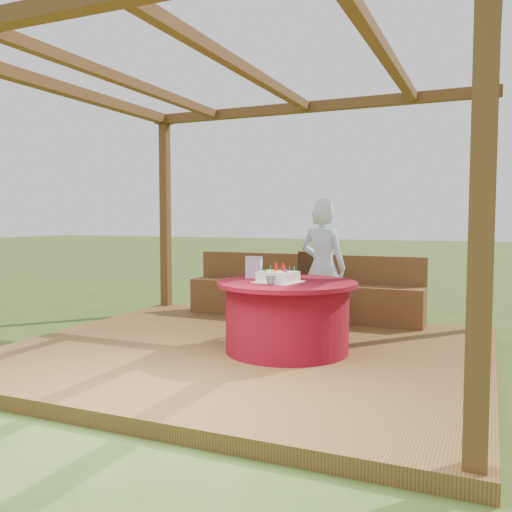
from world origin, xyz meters
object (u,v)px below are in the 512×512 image
Objects in this scene: chair at (312,285)px; table at (287,316)px; bench at (302,297)px; birthday_cake at (278,277)px; elderly_woman at (323,266)px; gift_bag at (254,267)px; drinking_glass at (271,280)px.

table is at bearing -82.95° from chair.
bench is at bearing 122.69° from chair.
birthday_cake is (-0.06, -0.09, 0.38)m from table.
table is 1.05m from elderly_woman.
gift_bag reaches higher than chair.
birthday_cake is (-0.12, -1.06, -0.02)m from elderly_woman.
elderly_woman is (0.06, 0.97, 0.40)m from table.
chair is 2.00× the size of birthday_cake.
gift_bag reaches higher than table.
table is 1.53× the size of chair.
table is 0.61m from gift_bag.
table is at bearing -76.03° from bench.
chair is at bearing 123.76° from elderly_woman.
elderly_woman is at bearing 83.82° from birthday_cake.
chair is 1.42m from birthday_cake.
bench is at bearing 123.17° from elderly_woman.
drinking_glass is (0.36, -0.44, -0.07)m from gift_bag.
gift_bag is at bearing -101.69° from chair.
birthday_cake is (0.10, -1.39, 0.25)m from chair.
bench is 2.27× the size of table.
elderly_woman reaches higher than birthday_cake.
elderly_woman is at bearing -56.83° from bench.
drinking_glass is at bearing -85.85° from chair.
drinking_glass is (-0.10, -1.28, -0.03)m from elderly_woman.
drinking_glass is at bearing -79.29° from bench.
bench is at bearing 103.97° from table.
elderly_woman is 1.28m from drinking_glass.
elderly_woman is (0.48, -0.74, 0.48)m from bench.
chair is 1.22m from gift_bag.
birthday_cake is at bearing -96.18° from elderly_woman.
drinking_glass is (-0.04, -0.31, 0.37)m from table.
bench reaches higher than drinking_glass.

